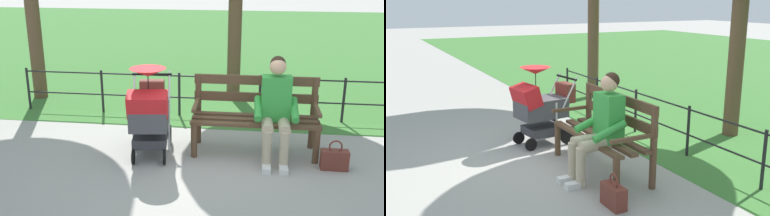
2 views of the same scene
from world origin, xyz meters
The scene contains 7 objects.
ground_plane centered at (0.00, 0.00, 0.00)m, with size 60.00×60.00×0.00m, color #9E9B93.
grass_lawn centered at (0.00, -8.80, 0.00)m, with size 40.00×16.00×0.01m, color #3D7533.
park_bench centered at (-0.55, -0.12, 0.53)m, with size 1.60×0.61×0.96m.
person_on_bench centered at (-0.80, 0.11, 0.68)m, with size 0.53×0.74×1.28m.
stroller centered at (0.75, 0.22, 0.59)m, with size 0.60×0.94×1.15m.
handbag centered at (-1.50, 0.35, 0.13)m, with size 0.32×0.14×0.37m.
park_fence centered at (0.00, -1.36, 0.41)m, with size 6.32×0.04×0.70m.
Camera 1 is at (-0.48, 5.51, 2.40)m, focal length 43.04 mm.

